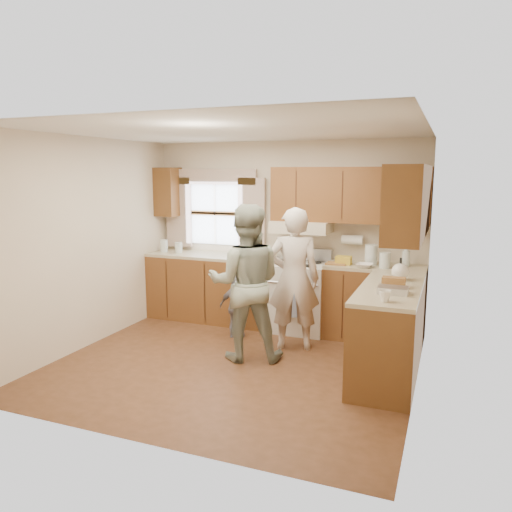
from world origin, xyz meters
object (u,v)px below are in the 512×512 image
at_px(child, 237,307).
at_px(woman_right, 246,283).
at_px(woman_left, 294,279).
at_px(stove, 299,296).

bearing_deg(child, woman_right, 121.13).
bearing_deg(woman_left, stove, -95.48).
bearing_deg(child, woman_left, 172.27).
bearing_deg(woman_left, child, -24.16).
height_order(woman_left, child, woman_left).
distance_m(stove, child, 0.87).
bearing_deg(stove, child, -136.52).
relative_size(stove, woman_right, 0.61).
distance_m(woman_left, woman_right, 0.65).
relative_size(woman_right, child, 2.19).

